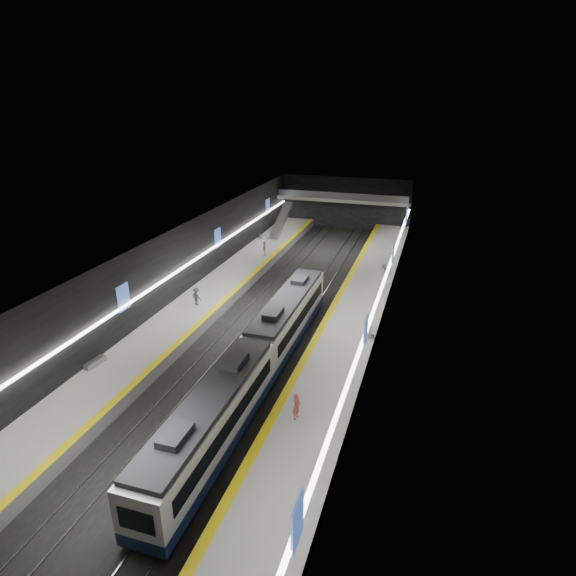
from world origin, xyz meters
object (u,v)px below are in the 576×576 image
(passenger_right_a, at_px, (296,407))
(passenger_left_b, at_px, (197,297))
(bench_left_far, at_px, (260,237))
(bench_right_far, at_px, (385,269))
(passenger_left_a, at_px, (264,248))
(train, at_px, (256,359))
(escalator, at_px, (281,220))
(bench_left_near, at_px, (95,363))
(bench_right_near, at_px, (370,332))

(passenger_right_a, bearing_deg, passenger_left_b, 55.79)
(bench_left_far, distance_m, bench_right_far, 20.10)
(passenger_left_b, bearing_deg, bench_left_far, -63.98)
(bench_right_far, height_order, passenger_left_a, passenger_left_a)
(train, bearing_deg, escalator, 105.44)
(train, height_order, bench_right_far, train)
(escalator, relative_size, bench_left_near, 4.45)
(escalator, relative_size, passenger_left_b, 4.61)
(bench_left_far, bearing_deg, bench_left_near, -112.36)
(bench_left_far, height_order, passenger_left_b, passenger_left_b)
(bench_right_near, distance_m, bench_right_far, 16.05)
(passenger_left_a, relative_size, passenger_left_b, 1.04)
(bench_right_near, height_order, passenger_left_b, passenger_left_b)
(escalator, height_order, passenger_left_a, escalator)
(bench_left_near, relative_size, bench_right_near, 1.01)
(bench_left_far, xyz_separation_m, bench_right_far, (18.36, -8.19, 0.05))
(passenger_left_a, distance_m, passenger_left_b, 16.17)
(train, relative_size, passenger_right_a, 17.07)
(train, xyz_separation_m, passenger_right_a, (4.27, -4.20, -0.32))
(bench_left_near, distance_m, passenger_left_a, 28.58)
(bench_left_near, distance_m, bench_right_far, 32.88)
(train, distance_m, passenger_left_b, 13.75)
(bench_left_near, bearing_deg, escalator, 95.03)
(train, bearing_deg, bench_left_far, 110.08)
(bench_right_far, relative_size, passenger_left_a, 1.12)
(passenger_right_a, bearing_deg, passenger_left_a, 33.74)
(passenger_left_a, height_order, passenger_left_b, passenger_left_a)
(bench_left_far, xyz_separation_m, passenger_left_b, (2.17, -23.22, 0.67))
(bench_left_far, relative_size, bench_right_near, 0.90)
(escalator, bearing_deg, bench_right_far, -35.29)
(train, xyz_separation_m, passenger_left_a, (-8.79, 25.75, -0.29))
(bench_right_far, relative_size, passenger_left_b, 1.17)
(bench_left_far, bearing_deg, bench_right_near, -74.25)
(escalator, bearing_deg, train, -74.56)
(train, distance_m, passenger_right_a, 5.99)
(train, height_order, passenger_left_b, train)
(escalator, bearing_deg, bench_right_near, -58.38)
(bench_left_far, xyz_separation_m, passenger_left_a, (3.21, -7.08, 0.71))
(train, xyz_separation_m, bench_right_far, (6.36, 24.64, -0.95))
(bench_left_near, xyz_separation_m, passenger_left_b, (2.17, 12.25, 0.65))
(bench_left_near, height_order, bench_right_near, bench_left_near)
(bench_right_near, bearing_deg, passenger_right_a, -117.19)
(escalator, relative_size, bench_left_far, 4.96)
(bench_right_near, distance_m, passenger_left_a, 23.32)
(passenger_left_a, bearing_deg, bench_left_near, -16.29)
(bench_left_far, bearing_deg, train, -92.28)
(bench_right_near, relative_size, passenger_right_a, 1.01)
(train, height_order, bench_left_far, train)
(bench_left_far, height_order, bench_right_far, bench_right_far)
(bench_right_near, bearing_deg, bench_right_far, 77.16)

